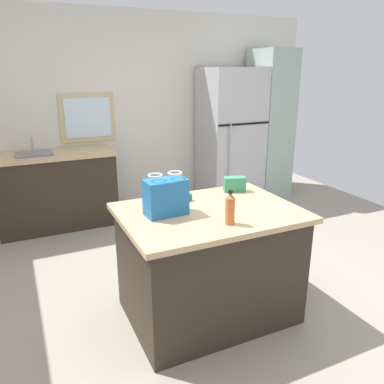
{
  "coord_description": "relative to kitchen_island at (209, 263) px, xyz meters",
  "views": [
    {
      "loc": [
        -1.42,
        -2.43,
        1.85
      ],
      "look_at": [
        -0.2,
        0.18,
        0.91
      ],
      "focal_mm": 35.98,
      "sensor_mm": 36.0,
      "label": 1
    }
  ],
  "objects": [
    {
      "name": "ground",
      "position": [
        0.2,
        0.12,
        -0.44
      ],
      "size": [
        6.29,
        6.29,
        0.0
      ],
      "primitive_type": "plane",
      "color": "#9E9384"
    },
    {
      "name": "back_wall",
      "position": [
        0.19,
        2.7,
        0.83
      ],
      "size": [
        5.24,
        0.13,
        2.54
      ],
      "color": "silver",
      "rests_on": "ground"
    },
    {
      "name": "kitchen_island",
      "position": [
        0.0,
        0.0,
        0.0
      ],
      "size": [
        1.28,
        0.93,
        0.86
      ],
      "color": "#33281E",
      "rests_on": "ground"
    },
    {
      "name": "refrigerator",
      "position": [
        1.51,
        2.28,
        0.49
      ],
      "size": [
        0.77,
        0.72,
        1.85
      ],
      "color": "#B7B7BC",
      "rests_on": "ground"
    },
    {
      "name": "tall_cabinet",
      "position": [
        2.16,
        2.28,
        0.61
      ],
      "size": [
        0.47,
        0.64,
        2.09
      ],
      "color": "#9EB2A8",
      "rests_on": "ground"
    },
    {
      "name": "sink_counter",
      "position": [
        -0.84,
        2.34,
        0.03
      ],
      "size": [
        1.37,
        0.61,
        1.09
      ],
      "color": "#33281E",
      "rests_on": "ground"
    },
    {
      "name": "shopping_bag",
      "position": [
        -0.32,
        0.06,
        0.56
      ],
      "size": [
        0.3,
        0.18,
        0.3
      ],
      "color": "#236BAD",
      "rests_on": "kitchen_island"
    },
    {
      "name": "small_box",
      "position": [
        0.39,
        0.31,
        0.49
      ],
      "size": [
        0.2,
        0.13,
        0.12
      ],
      "primitive_type": "cube",
      "rotation": [
        0.0,
        0.0,
        -0.32
      ],
      "color": "#388E66",
      "rests_on": "kitchen_island"
    },
    {
      "name": "bottle",
      "position": [
        0.0,
        -0.28,
        0.53
      ],
      "size": [
        0.06,
        0.06,
        0.24
      ],
      "color": "#C66633",
      "rests_on": "kitchen_island"
    },
    {
      "name": "ear_defenders",
      "position": [
        -0.08,
        0.32,
        0.45
      ],
      "size": [
        0.19,
        0.19,
        0.06
      ],
      "color": "black",
      "rests_on": "kitchen_island"
    }
  ]
}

